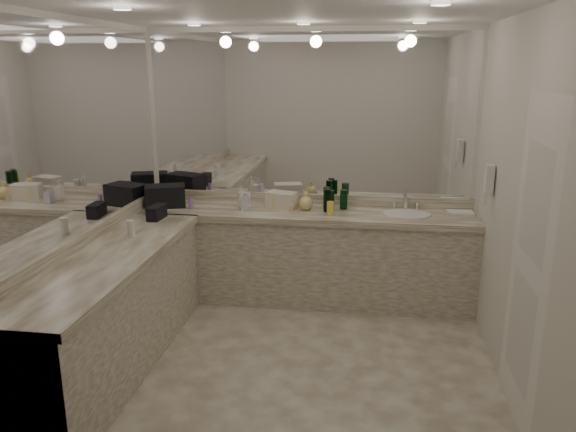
% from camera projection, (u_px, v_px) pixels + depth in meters
% --- Properties ---
extents(floor, '(3.20, 3.20, 0.00)m').
position_uv_depth(floor, '(287.00, 358.00, 4.45)').
color(floor, beige).
rests_on(floor, ground).
extents(ceiling, '(3.20, 3.20, 0.00)m').
position_uv_depth(ceiling, '(287.00, 11.00, 3.77)').
color(ceiling, white).
rests_on(ceiling, floor).
extents(wall_back, '(3.20, 0.02, 2.60)m').
position_uv_depth(wall_back, '(309.00, 164.00, 5.55)').
color(wall_back, silver).
rests_on(wall_back, floor).
extents(wall_left, '(0.02, 3.00, 2.60)m').
position_uv_depth(wall_left, '(83.00, 192.00, 4.33)').
color(wall_left, silver).
rests_on(wall_left, floor).
extents(wall_right, '(0.02, 3.00, 2.60)m').
position_uv_depth(wall_right, '(515.00, 207.00, 3.89)').
color(wall_right, silver).
rests_on(wall_right, floor).
extents(vanity_back_base, '(3.20, 0.60, 0.84)m').
position_uv_depth(vanity_back_base, '(305.00, 258.00, 5.49)').
color(vanity_back_base, beige).
rests_on(vanity_back_base, floor).
extents(vanity_back_top, '(3.20, 0.64, 0.06)m').
position_uv_depth(vanity_back_top, '(305.00, 214.00, 5.36)').
color(vanity_back_top, beige).
rests_on(vanity_back_top, vanity_back_base).
extents(vanity_left_base, '(0.60, 2.40, 0.84)m').
position_uv_depth(vanity_left_base, '(112.00, 315.00, 4.24)').
color(vanity_left_base, beige).
rests_on(vanity_left_base, floor).
extents(vanity_left_top, '(0.64, 2.42, 0.06)m').
position_uv_depth(vanity_left_top, '(108.00, 259.00, 4.12)').
color(vanity_left_top, beige).
rests_on(vanity_left_top, vanity_left_base).
extents(backsplash_back, '(3.20, 0.04, 0.10)m').
position_uv_depth(backsplash_back, '(309.00, 199.00, 5.62)').
color(backsplash_back, beige).
rests_on(backsplash_back, vanity_back_top).
extents(backsplash_left, '(0.04, 3.00, 0.10)m').
position_uv_depth(backsplash_left, '(89.00, 235.00, 4.42)').
color(backsplash_left, beige).
rests_on(backsplash_left, vanity_left_top).
extents(mirror_back, '(3.12, 0.01, 1.55)m').
position_uv_depth(mirror_back, '(310.00, 116.00, 5.41)').
color(mirror_back, white).
rests_on(mirror_back, wall_back).
extents(mirror_left, '(0.01, 2.92, 1.55)m').
position_uv_depth(mirror_left, '(78.00, 130.00, 4.21)').
color(mirror_left, white).
rests_on(mirror_left, wall_left).
extents(sink, '(0.44, 0.44, 0.03)m').
position_uv_depth(sink, '(407.00, 215.00, 5.23)').
color(sink, white).
rests_on(sink, vanity_back_top).
extents(faucet, '(0.24, 0.16, 0.14)m').
position_uv_depth(faucet, '(406.00, 202.00, 5.41)').
color(faucet, silver).
rests_on(faucet, vanity_back_top).
extents(wall_phone, '(0.06, 0.10, 0.24)m').
position_uv_depth(wall_phone, '(489.00, 179.00, 4.55)').
color(wall_phone, white).
rests_on(wall_phone, wall_right).
extents(door, '(0.02, 0.82, 2.10)m').
position_uv_depth(door, '(528.00, 265.00, 3.48)').
color(door, white).
rests_on(door, wall_right).
extents(black_toiletry_bag, '(0.44, 0.35, 0.22)m').
position_uv_depth(black_toiletry_bag, '(165.00, 195.00, 5.51)').
color(black_toiletry_bag, black).
rests_on(black_toiletry_bag, vanity_back_top).
extents(black_bag_spill, '(0.12, 0.24, 0.13)m').
position_uv_depth(black_bag_spill, '(157.00, 212.00, 5.06)').
color(black_bag_spill, black).
rests_on(black_bag_spill, vanity_left_top).
extents(cream_cosmetic_case, '(0.32, 0.24, 0.16)m').
position_uv_depth(cream_cosmetic_case, '(282.00, 200.00, 5.45)').
color(cream_cosmetic_case, beige).
rests_on(cream_cosmetic_case, vanity_back_top).
extents(hand_towel, '(0.24, 0.16, 0.04)m').
position_uv_depth(hand_towel, '(460.00, 213.00, 5.19)').
color(hand_towel, white).
rests_on(hand_towel, vanity_back_top).
extents(lotion_left, '(0.06, 0.06, 0.14)m').
position_uv_depth(lotion_left, '(131.00, 229.00, 4.52)').
color(lotion_left, white).
rests_on(lotion_left, vanity_left_top).
extents(soap_bottle_a, '(0.08, 0.08, 0.21)m').
position_uv_depth(soap_bottle_a, '(241.00, 197.00, 5.47)').
color(soap_bottle_a, silver).
rests_on(soap_bottle_a, vanity_back_top).
extents(soap_bottle_b, '(0.09, 0.09, 0.17)m').
position_uv_depth(soap_bottle_b, '(245.00, 201.00, 5.37)').
color(soap_bottle_b, silver).
rests_on(soap_bottle_b, vanity_back_top).
extents(soap_bottle_c, '(0.17, 0.17, 0.18)m').
position_uv_depth(soap_bottle_c, '(306.00, 200.00, 5.39)').
color(soap_bottle_c, '#E2CB7B').
rests_on(soap_bottle_c, vanity_back_top).
extents(green_bottle_0, '(0.07, 0.07, 0.19)m').
position_uv_depth(green_bottle_0, '(344.00, 199.00, 5.42)').
color(green_bottle_0, '#0E491D').
rests_on(green_bottle_0, vanity_back_top).
extents(green_bottle_1, '(0.06, 0.06, 0.21)m').
position_uv_depth(green_bottle_1, '(327.00, 200.00, 5.33)').
color(green_bottle_1, '#0E491D').
rests_on(green_bottle_1, vanity_back_top).
extents(green_bottle_2, '(0.07, 0.07, 0.21)m').
position_uv_depth(green_bottle_2, '(327.00, 198.00, 5.43)').
color(green_bottle_2, '#0E491D').
rests_on(green_bottle_2, vanity_back_top).
extents(green_bottle_3, '(0.06, 0.06, 0.20)m').
position_uv_depth(green_bottle_3, '(331.00, 201.00, 5.34)').
color(green_bottle_3, '#0E491D').
rests_on(green_bottle_3, vanity_back_top).
extents(green_bottle_4, '(0.07, 0.07, 0.19)m').
position_uv_depth(green_bottle_4, '(327.00, 202.00, 5.31)').
color(green_bottle_4, '#0E491D').
rests_on(green_bottle_4, vanity_back_top).
extents(amenity_bottle_0, '(0.04, 0.04, 0.07)m').
position_uv_depth(amenity_bottle_0, '(292.00, 209.00, 5.30)').
color(amenity_bottle_0, '#E0B28C').
rests_on(amenity_bottle_0, vanity_back_top).
extents(amenity_bottle_1, '(0.04, 0.04, 0.08)m').
position_uv_depth(amenity_bottle_1, '(180.00, 200.00, 5.61)').
color(amenity_bottle_1, '#E0B28C').
rests_on(amenity_bottle_1, vanity_back_top).
extents(amenity_bottle_2, '(0.04, 0.04, 0.11)m').
position_uv_depth(amenity_bottle_2, '(191.00, 203.00, 5.46)').
color(amenity_bottle_2, '#9966B2').
rests_on(amenity_bottle_2, vanity_back_top).
extents(amenity_bottle_3, '(0.07, 0.07, 0.12)m').
position_uv_depth(amenity_bottle_3, '(330.00, 208.00, 5.24)').
color(amenity_bottle_3, '#F2D84C').
rests_on(amenity_bottle_3, vanity_back_top).
extents(amenity_bottle_4, '(0.06, 0.06, 0.14)m').
position_uv_depth(amenity_bottle_4, '(275.00, 201.00, 5.42)').
color(amenity_bottle_4, '#F2D84C').
rests_on(amenity_bottle_4, vanity_back_top).
extents(amenity_bottle_5, '(0.06, 0.06, 0.13)m').
position_uv_depth(amenity_bottle_5, '(248.00, 200.00, 5.51)').
color(amenity_bottle_5, white).
rests_on(amenity_bottle_5, vanity_back_top).
extents(amenity_bottle_6, '(0.05, 0.05, 0.09)m').
position_uv_depth(amenity_bottle_6, '(289.00, 204.00, 5.43)').
color(amenity_bottle_6, '#E57F66').
rests_on(amenity_bottle_6, vanity_back_top).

